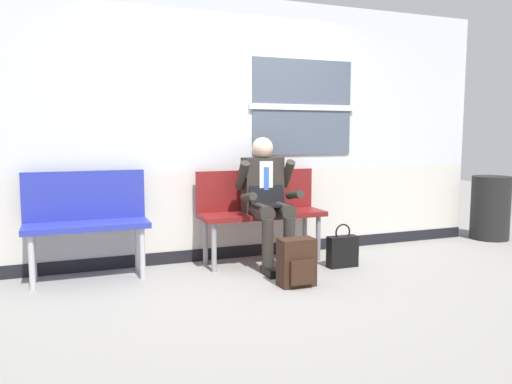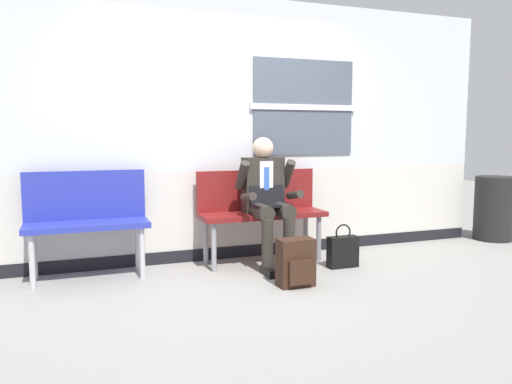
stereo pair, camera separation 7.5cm
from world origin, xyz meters
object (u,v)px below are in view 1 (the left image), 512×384
at_px(backpack, 297,263).
at_px(person_seated, 267,197).
at_px(bench_empty, 86,216).
at_px(handbag, 342,251).
at_px(bench_with_person, 260,207).
at_px(trash_bin, 490,208).

bearing_deg(backpack, person_seated, 88.21).
relative_size(bench_empty, backpack, 2.59).
relative_size(bench_empty, handbag, 2.49).
bearing_deg(bench_empty, backpack, -28.91).
distance_m(bench_with_person, backpack, 0.98).
height_order(bench_empty, handbag, bench_empty).
relative_size(backpack, trash_bin, 0.53).
xyz_separation_m(person_seated, handbag, (0.67, -0.32, -0.52)).
distance_m(bench_with_person, handbag, 0.93).
distance_m(person_seated, handbag, 0.91).
distance_m(person_seated, trash_bin, 3.09).
bearing_deg(backpack, handbag, 29.86).
relative_size(backpack, handbag, 0.96).
bearing_deg(bench_with_person, handbag, -37.77).
height_order(bench_with_person, bench_empty, bench_empty).
xyz_separation_m(person_seated, backpack, (-0.02, -0.71, -0.48)).
bearing_deg(bench_with_person, person_seated, -90.00).
distance_m(bench_empty, trash_bin, 4.76).
height_order(bench_empty, trash_bin, bench_empty).
distance_m(bench_with_person, trash_bin, 3.08).
height_order(person_seated, backpack, person_seated).
relative_size(bench_with_person, handbag, 2.96).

